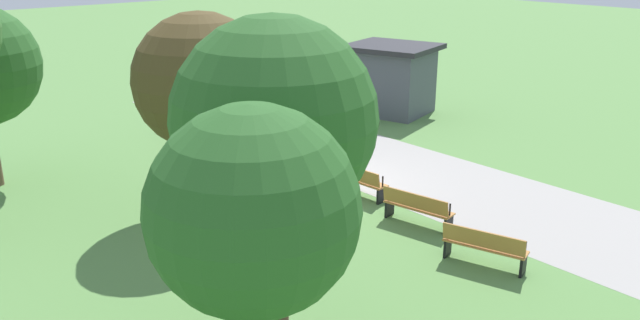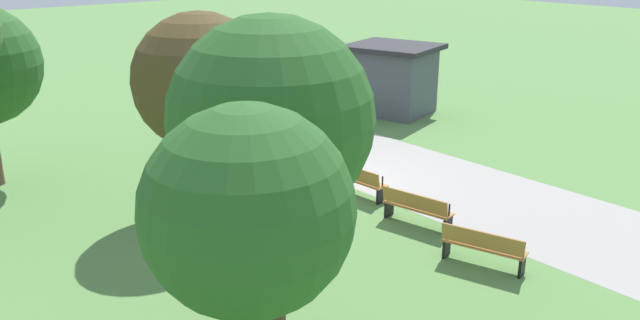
{
  "view_description": "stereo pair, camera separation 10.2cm",
  "coord_description": "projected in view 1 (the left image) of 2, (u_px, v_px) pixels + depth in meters",
  "views": [
    {
      "loc": [
        12.67,
        -11.69,
        6.61
      ],
      "look_at": [
        -0.0,
        -0.4,
        0.8
      ],
      "focal_mm": 35.52,
      "sensor_mm": 36.0,
      "label": 1
    },
    {
      "loc": [
        12.73,
        -11.61,
        6.61
      ],
      "look_at": [
        -0.0,
        -0.4,
        0.8
      ],
      "focal_mm": 35.52,
      "sensor_mm": 36.0,
      "label": 2
    }
  ],
  "objects": [
    {
      "name": "bench_2",
      "position": [
        301.0,
        158.0,
        19.07
      ],
      "size": [
        1.81,
        0.58,
        0.89
      ],
      "rotation": [
        0.0,
        0.0,
        -0.06
      ],
      "color": "#B27538",
      "rests_on": "ground"
    },
    {
      "name": "bench_1",
      "position": [
        248.0,
        143.0,
        20.57
      ],
      "size": [
        1.84,
        0.78,
        0.89
      ],
      "rotation": [
        0.0,
        0.0,
        -0.18
      ],
      "color": "#B27538",
      "rests_on": "ground"
    },
    {
      "name": "bench_4",
      "position": [
        417.0,
        207.0,
        15.53
      ],
      "size": [
        1.84,
        0.78,
        0.89
      ],
      "rotation": [
        0.0,
        0.0,
        0.18
      ],
      "color": "#B27538",
      "rests_on": "ground"
    },
    {
      "name": "trash_bin",
      "position": [
        177.0,
        120.0,
        23.36
      ],
      "size": [
        0.49,
        0.49,
        0.88
      ],
      "primitive_type": "cylinder",
      "color": "black",
      "rests_on": "ground"
    },
    {
      "name": "tree_3",
      "position": [
        274.0,
        121.0,
        9.46
      ],
      "size": [
        3.14,
        3.14,
        5.69
      ],
      "color": "#4C3828",
      "rests_on": "ground"
    },
    {
      "name": "path_paving",
      "position": [
        387.0,
        165.0,
        19.96
      ],
      "size": [
        26.29,
        4.44,
        0.01
      ],
      "primitive_type": "cube",
      "color": "#A39E99",
      "rests_on": "ground"
    },
    {
      "name": "bench_5",
      "position": [
        484.0,
        246.0,
        13.55
      ],
      "size": [
        1.85,
        0.97,
        0.89
      ],
      "rotation": [
        0.0,
        0.0,
        0.29
      ],
      "color": "#B27538",
      "rests_on": "ground"
    },
    {
      "name": "lamp_post",
      "position": [
        269.0,
        62.0,
        21.78
      ],
      "size": [
        0.32,
        0.32,
        3.92
      ],
      "color": "black",
      "rests_on": "ground"
    },
    {
      "name": "bench_3",
      "position": [
        357.0,
        179.0,
        17.38
      ],
      "size": [
        1.81,
        0.58,
        0.89
      ],
      "rotation": [
        0.0,
        0.0,
        0.06
      ],
      "color": "#B27538",
      "rests_on": "ground"
    },
    {
      "name": "ground_plane",
      "position": [
        330.0,
        183.0,
        18.44
      ],
      "size": [
        120.0,
        120.0,
        0.0
      ],
      "primitive_type": "plane",
      "color": "#5B8C47"
    },
    {
      "name": "tree_2",
      "position": [
        202.0,
        82.0,
        15.24
      ],
      "size": [
        3.34,
        3.34,
        5.15
      ],
      "color": "brown",
      "rests_on": "ground"
    },
    {
      "name": "bench_0",
      "position": [
        196.0,
        131.0,
        21.86
      ],
      "size": [
        1.85,
        0.97,
        0.89
      ],
      "rotation": [
        0.0,
        0.0,
        -0.29
      ],
      "color": "#B27538",
      "rests_on": "ground"
    },
    {
      "name": "tree_1",
      "position": [
        253.0,
        214.0,
        7.19
      ],
      "size": [
        2.49,
        2.49,
        4.98
      ],
      "color": "brown",
      "rests_on": "ground"
    },
    {
      "name": "kiosk",
      "position": [
        391.0,
        78.0,
        25.75
      ],
      "size": [
        4.11,
        3.87,
        2.79
      ],
      "rotation": [
        0.0,
        0.0,
        0.26
      ],
      "color": "#4C515B",
      "rests_on": "ground"
    },
    {
      "name": "person_seated",
      "position": [
        249.0,
        136.0,
        20.76
      ],
      "size": [
        0.39,
        0.56,
        1.2
      ],
      "rotation": [
        0.0,
        0.0,
        -0.18
      ],
      "color": "#2D3347",
      "rests_on": "ground"
    }
  ]
}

